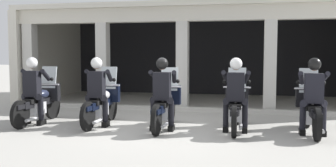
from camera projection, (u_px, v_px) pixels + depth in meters
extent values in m
plane|color=#A8A59E|center=(187.00, 109.00, 11.46)|extent=(80.00, 80.00, 0.00)
cube|color=black|center=(202.00, 57.00, 15.82)|extent=(11.21, 0.24, 3.07)
cube|color=beige|center=(183.00, 14.00, 11.38)|extent=(11.21, 0.36, 0.44)
cube|color=beige|center=(193.00, 12.00, 13.45)|extent=(11.21, 5.01, 0.16)
cube|color=beige|center=(52.00, 57.00, 14.75)|extent=(0.30, 5.01, 3.07)
cube|color=beige|center=(30.00, 64.00, 12.58)|extent=(0.35, 0.36, 2.63)
cube|color=beige|center=(103.00, 65.00, 12.04)|extent=(0.35, 0.36, 2.63)
cube|color=beige|center=(183.00, 65.00, 11.50)|extent=(0.35, 0.36, 2.63)
cube|color=beige|center=(270.00, 66.00, 10.95)|extent=(0.35, 0.36, 2.63)
cube|color=#B7B5AD|center=(179.00, 109.00, 11.11)|extent=(10.81, 0.24, 0.12)
cylinder|color=black|center=(52.00, 106.00, 9.80)|extent=(0.09, 0.64, 0.64)
cylinder|color=black|center=(20.00, 115.00, 8.43)|extent=(0.09, 0.64, 0.64)
cube|color=black|center=(52.00, 98.00, 9.78)|extent=(0.14, 0.44, 0.08)
cube|color=silver|center=(36.00, 108.00, 9.06)|extent=(0.28, 0.44, 0.28)
cube|color=black|center=(37.00, 103.00, 9.10)|extent=(0.18, 1.24, 0.16)
ellipsoid|color=#1E2338|center=(42.00, 94.00, 9.30)|extent=(0.26, 0.48, 0.22)
cube|color=black|center=(33.00, 101.00, 8.92)|extent=(0.24, 0.52, 0.10)
cube|color=black|center=(22.00, 106.00, 8.48)|extent=(0.16, 0.48, 0.10)
cylinder|color=silver|center=(51.00, 97.00, 9.72)|extent=(0.05, 0.24, 0.53)
cube|color=black|center=(50.00, 92.00, 9.65)|extent=(0.52, 0.16, 0.44)
sphere|color=silver|center=(52.00, 91.00, 9.74)|extent=(0.18, 0.18, 0.18)
cube|color=silver|center=(49.00, 77.00, 9.60)|extent=(0.40, 0.14, 0.54)
cylinder|color=silver|center=(47.00, 84.00, 9.54)|extent=(0.62, 0.04, 0.04)
cylinder|color=silver|center=(33.00, 119.00, 8.71)|extent=(0.07, 0.55, 0.07)
cube|color=black|center=(32.00, 84.00, 8.87)|extent=(0.36, 0.22, 0.60)
cube|color=#591414|center=(35.00, 82.00, 8.98)|extent=(0.05, 0.02, 0.32)
sphere|color=#936B51|center=(32.00, 64.00, 8.85)|extent=(0.21, 0.21, 0.21)
sphere|color=silver|center=(32.00, 63.00, 8.85)|extent=(0.26, 0.26, 0.26)
cylinder|color=black|center=(38.00, 97.00, 8.88)|extent=(0.26, 0.29, 0.17)
cylinder|color=black|center=(41.00, 109.00, 8.89)|extent=(0.12, 0.12, 0.53)
cube|color=black|center=(42.00, 122.00, 8.93)|extent=(0.11, 0.26, 0.12)
cylinder|color=black|center=(28.00, 97.00, 8.94)|extent=(0.26, 0.29, 0.17)
cylinder|color=black|center=(26.00, 108.00, 8.98)|extent=(0.12, 0.12, 0.53)
cube|color=black|center=(26.00, 122.00, 9.01)|extent=(0.11, 0.26, 0.12)
cylinder|color=black|center=(46.00, 75.00, 9.03)|extent=(0.19, 0.48, 0.31)
sphere|color=black|center=(52.00, 79.00, 9.24)|extent=(0.09, 0.09, 0.09)
cylinder|color=black|center=(29.00, 75.00, 9.12)|extent=(0.19, 0.48, 0.31)
sphere|color=black|center=(32.00, 79.00, 9.35)|extent=(0.09, 0.09, 0.09)
cylinder|color=black|center=(111.00, 107.00, 9.57)|extent=(0.09, 0.64, 0.64)
cylinder|color=black|center=(88.00, 116.00, 8.20)|extent=(0.09, 0.64, 0.64)
cube|color=black|center=(111.00, 99.00, 9.55)|extent=(0.14, 0.44, 0.08)
cube|color=silver|center=(99.00, 110.00, 8.83)|extent=(0.28, 0.44, 0.28)
cube|color=black|center=(100.00, 104.00, 8.87)|extent=(0.18, 1.24, 0.16)
ellipsoid|color=#B2B2B7|center=(104.00, 95.00, 9.07)|extent=(0.26, 0.48, 0.22)
cube|color=black|center=(97.00, 102.00, 8.69)|extent=(0.24, 0.52, 0.10)
cube|color=black|center=(89.00, 108.00, 8.25)|extent=(0.16, 0.48, 0.10)
cylinder|color=silver|center=(110.00, 98.00, 9.49)|extent=(0.05, 0.24, 0.53)
cube|color=black|center=(109.00, 93.00, 9.42)|extent=(0.52, 0.16, 0.44)
sphere|color=silver|center=(111.00, 92.00, 9.52)|extent=(0.18, 0.18, 0.18)
cube|color=silver|center=(109.00, 78.00, 9.37)|extent=(0.40, 0.14, 0.54)
cylinder|color=silver|center=(108.00, 85.00, 9.31)|extent=(0.62, 0.04, 0.04)
cylinder|color=silver|center=(98.00, 121.00, 8.48)|extent=(0.07, 0.55, 0.07)
cube|color=black|center=(96.00, 84.00, 8.64)|extent=(0.36, 0.22, 0.60)
cube|color=#591414|center=(99.00, 83.00, 8.75)|extent=(0.05, 0.02, 0.32)
sphere|color=tan|center=(97.00, 64.00, 8.62)|extent=(0.21, 0.21, 0.21)
sphere|color=silver|center=(96.00, 63.00, 8.62)|extent=(0.26, 0.26, 0.26)
cylinder|color=black|center=(103.00, 98.00, 8.65)|extent=(0.26, 0.29, 0.17)
cylinder|color=black|center=(105.00, 110.00, 8.66)|extent=(0.12, 0.12, 0.53)
cube|color=black|center=(106.00, 124.00, 8.70)|extent=(0.11, 0.26, 0.12)
cylinder|color=black|center=(91.00, 98.00, 8.71)|extent=(0.26, 0.29, 0.17)
cylinder|color=black|center=(89.00, 110.00, 8.75)|extent=(0.12, 0.12, 0.53)
cube|color=black|center=(89.00, 124.00, 8.78)|extent=(0.11, 0.26, 0.12)
cylinder|color=black|center=(109.00, 76.00, 8.80)|extent=(0.19, 0.48, 0.31)
sphere|color=black|center=(114.00, 80.00, 9.01)|extent=(0.09, 0.09, 0.09)
cylinder|color=black|center=(91.00, 75.00, 8.90)|extent=(0.19, 0.48, 0.31)
sphere|color=black|center=(94.00, 79.00, 9.12)|extent=(0.09, 0.09, 0.09)
cylinder|color=black|center=(171.00, 110.00, 9.11)|extent=(0.09, 0.64, 0.64)
cylinder|color=black|center=(156.00, 120.00, 7.75)|extent=(0.09, 0.64, 0.64)
cube|color=black|center=(171.00, 101.00, 9.10)|extent=(0.14, 0.44, 0.08)
cube|color=silver|center=(164.00, 113.00, 8.38)|extent=(0.28, 0.44, 0.28)
cube|color=black|center=(164.00, 107.00, 8.42)|extent=(0.18, 1.24, 0.16)
ellipsoid|color=black|center=(166.00, 97.00, 8.62)|extent=(0.26, 0.48, 0.22)
cube|color=black|center=(162.00, 105.00, 8.24)|extent=(0.24, 0.52, 0.10)
cube|color=black|center=(157.00, 111.00, 7.79)|extent=(0.16, 0.48, 0.10)
cylinder|color=silver|center=(170.00, 100.00, 9.04)|extent=(0.05, 0.24, 0.53)
cube|color=black|center=(170.00, 95.00, 8.97)|extent=(0.52, 0.16, 0.44)
sphere|color=silver|center=(170.00, 94.00, 9.06)|extent=(0.18, 0.18, 0.18)
cube|color=silver|center=(169.00, 79.00, 8.92)|extent=(0.40, 0.14, 0.54)
cylinder|color=silver|center=(169.00, 87.00, 8.85)|extent=(0.62, 0.04, 0.04)
cylinder|color=silver|center=(165.00, 125.00, 8.03)|extent=(0.07, 0.55, 0.07)
cube|color=black|center=(162.00, 86.00, 8.19)|extent=(0.36, 0.22, 0.60)
cube|color=#591414|center=(163.00, 85.00, 8.30)|extent=(0.05, 0.02, 0.32)
sphere|color=#936B51|center=(162.00, 65.00, 8.17)|extent=(0.21, 0.21, 0.21)
sphere|color=black|center=(162.00, 64.00, 8.17)|extent=(0.26, 0.26, 0.26)
cylinder|color=black|center=(169.00, 101.00, 8.20)|extent=(0.26, 0.29, 0.17)
cylinder|color=black|center=(171.00, 113.00, 8.21)|extent=(0.12, 0.12, 0.53)
cube|color=black|center=(171.00, 128.00, 8.24)|extent=(0.11, 0.26, 0.12)
cylinder|color=black|center=(156.00, 100.00, 8.26)|extent=(0.26, 0.29, 0.17)
cylinder|color=black|center=(153.00, 113.00, 8.29)|extent=(0.12, 0.12, 0.53)
cube|color=black|center=(153.00, 127.00, 8.33)|extent=(0.11, 0.26, 0.12)
cylinder|color=black|center=(174.00, 77.00, 8.35)|extent=(0.19, 0.48, 0.31)
sphere|color=black|center=(178.00, 81.00, 8.55)|extent=(0.09, 0.09, 0.09)
cylinder|color=black|center=(155.00, 77.00, 8.44)|extent=(0.19, 0.48, 0.31)
sphere|color=black|center=(155.00, 81.00, 8.66)|extent=(0.09, 0.09, 0.09)
cylinder|color=black|center=(237.00, 111.00, 8.94)|extent=(0.09, 0.64, 0.64)
cylinder|color=black|center=(234.00, 122.00, 7.57)|extent=(0.09, 0.64, 0.64)
cube|color=black|center=(237.00, 102.00, 8.92)|extent=(0.14, 0.44, 0.08)
cube|color=silver|center=(236.00, 114.00, 8.20)|extent=(0.28, 0.44, 0.28)
cube|color=black|center=(236.00, 108.00, 8.24)|extent=(0.18, 1.24, 0.16)
ellipsoid|color=#1E2338|center=(236.00, 98.00, 8.44)|extent=(0.26, 0.48, 0.22)
cube|color=black|center=(235.00, 106.00, 8.06)|extent=(0.24, 0.52, 0.10)
cube|color=black|center=(234.00, 112.00, 7.62)|extent=(0.16, 0.48, 0.10)
cylinder|color=silver|center=(237.00, 101.00, 8.86)|extent=(0.05, 0.24, 0.53)
cube|color=black|center=(237.00, 96.00, 8.79)|extent=(0.52, 0.16, 0.44)
sphere|color=silver|center=(237.00, 94.00, 8.89)|extent=(0.18, 0.18, 0.18)
cube|color=silver|center=(237.00, 80.00, 8.74)|extent=(0.40, 0.14, 0.54)
cylinder|color=silver|center=(237.00, 87.00, 8.68)|extent=(0.62, 0.04, 0.04)
cylinder|color=silver|center=(241.00, 126.00, 7.85)|extent=(0.07, 0.55, 0.07)
cube|color=black|center=(236.00, 87.00, 8.01)|extent=(0.36, 0.22, 0.60)
cube|color=#14193F|center=(236.00, 85.00, 8.12)|extent=(0.05, 0.02, 0.32)
sphere|color=tan|center=(236.00, 65.00, 7.99)|extent=(0.21, 0.21, 0.21)
sphere|color=silver|center=(236.00, 64.00, 7.99)|extent=(0.26, 0.26, 0.26)
cylinder|color=black|center=(242.00, 102.00, 8.02)|extent=(0.26, 0.29, 0.17)
cylinder|color=black|center=(245.00, 115.00, 8.03)|extent=(0.12, 0.12, 0.53)
cube|color=black|center=(245.00, 130.00, 8.07)|extent=(0.11, 0.26, 0.12)
cylinder|color=black|center=(229.00, 101.00, 8.08)|extent=(0.26, 0.29, 0.17)
cylinder|color=black|center=(226.00, 114.00, 8.12)|extent=(0.12, 0.12, 0.53)
cube|color=black|center=(226.00, 129.00, 8.15)|extent=(0.11, 0.26, 0.12)
cylinder|color=black|center=(247.00, 77.00, 8.17)|extent=(0.19, 0.48, 0.31)
sphere|color=black|center=(249.00, 82.00, 8.38)|extent=(0.09, 0.09, 0.09)
cylinder|color=black|center=(226.00, 77.00, 8.26)|extent=(0.19, 0.48, 0.31)
sphere|color=black|center=(225.00, 81.00, 8.49)|extent=(0.09, 0.09, 0.09)
cylinder|color=black|center=(307.00, 113.00, 8.62)|extent=(0.09, 0.64, 0.64)
cylinder|color=black|center=(317.00, 125.00, 7.25)|extent=(0.09, 0.64, 0.64)
cube|color=black|center=(307.00, 104.00, 8.60)|extent=(0.14, 0.44, 0.08)
cube|color=silver|center=(312.00, 116.00, 7.88)|extent=(0.28, 0.44, 0.28)
cube|color=black|center=(312.00, 110.00, 7.92)|extent=(0.18, 1.24, 0.16)
ellipsoid|color=black|center=(310.00, 100.00, 8.12)|extent=(0.26, 0.48, 0.22)
cube|color=black|center=(313.00, 108.00, 7.74)|extent=(0.24, 0.52, 0.10)
cube|color=black|center=(317.00, 115.00, 7.30)|extent=(0.16, 0.48, 0.10)
cylinder|color=silver|center=(307.00, 103.00, 8.54)|extent=(0.05, 0.24, 0.53)
cube|color=black|center=(308.00, 97.00, 8.47)|extent=(0.52, 0.16, 0.44)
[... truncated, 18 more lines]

